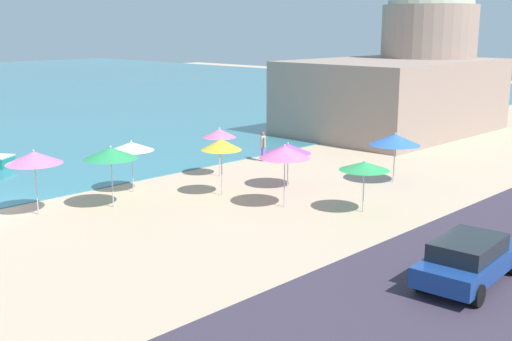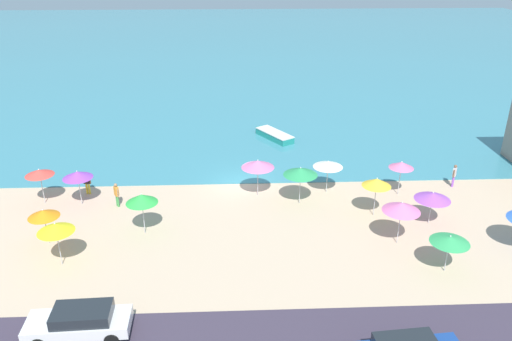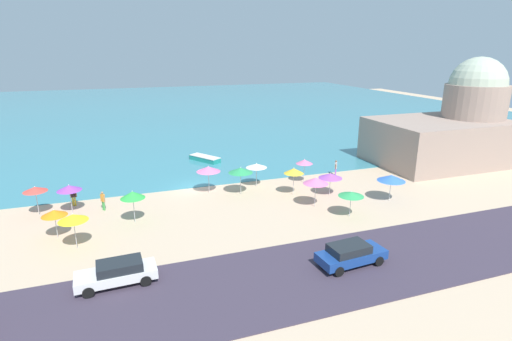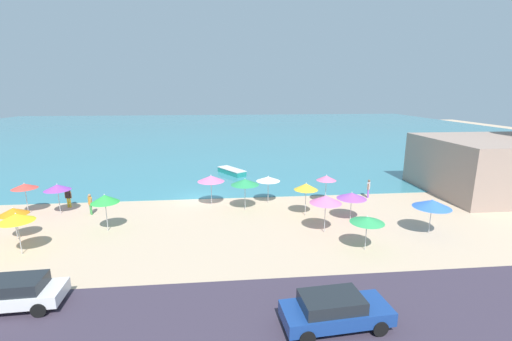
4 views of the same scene
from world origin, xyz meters
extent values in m
plane|color=#C9AB8D|center=(0.00, 0.00, 0.00)|extent=(160.00, 160.00, 0.00)
cube|color=teal|center=(0.00, 55.00, 0.03)|extent=(150.00, 110.00, 0.05)
cube|color=#3A3141|center=(0.00, -18.00, 0.03)|extent=(80.00, 8.00, 0.06)
cylinder|color=#B2B2B7|center=(16.11, -9.22, 0.96)|extent=(0.05, 0.05, 1.92)
cone|color=blue|center=(16.11, -9.22, 2.14)|extent=(2.47, 2.47, 0.54)
sphere|color=silver|center=(16.11, -9.22, 2.44)|extent=(0.08, 0.08, 0.08)
cylinder|color=#B2B2B7|center=(1.12, -1.86, 1.09)|extent=(0.05, 0.05, 2.18)
cone|color=pink|center=(1.12, -1.86, 2.38)|extent=(2.27, 2.27, 0.50)
sphere|color=silver|center=(1.12, -1.86, 2.66)|extent=(0.08, 0.08, 0.08)
cylinder|color=#B2B2B7|center=(6.00, -1.59, 1.01)|extent=(0.05, 0.05, 2.02)
cone|color=silver|center=(6.00, -1.59, 2.16)|extent=(2.07, 2.07, 0.39)
sphere|color=silver|center=(6.00, -1.59, 2.39)|extent=(0.08, 0.08, 0.08)
cylinder|color=#B2B2B7|center=(-13.38, -2.38, 1.06)|extent=(0.05, 0.05, 2.13)
cone|color=#E7463C|center=(-13.38, -2.38, 2.27)|extent=(1.88, 1.88, 0.39)
sphere|color=silver|center=(-13.38, -2.38, 2.49)|extent=(0.08, 0.08, 0.08)
cylinder|color=#B2B2B7|center=(-9.99, -9.68, 1.06)|extent=(0.05, 0.05, 2.13)
cone|color=yellow|center=(-9.99, -9.68, 2.31)|extent=(1.97, 1.97, 0.46)
sphere|color=silver|center=(-9.99, -9.68, 2.57)|extent=(0.08, 0.08, 0.08)
cylinder|color=#B2B2B7|center=(9.02, -8.33, 1.09)|extent=(0.05, 0.05, 2.18)
cone|color=pink|center=(9.02, -8.33, 2.39)|extent=(2.17, 2.17, 0.52)
sphere|color=silver|center=(9.02, -8.33, 2.68)|extent=(0.08, 0.08, 0.08)
cylinder|color=#B2B2B7|center=(11.71, -6.13, 0.86)|extent=(0.05, 0.05, 1.71)
cone|color=#A14EBB|center=(11.71, -6.13, 1.88)|extent=(2.21, 2.21, 0.45)
sphere|color=silver|center=(11.71, -6.13, 2.14)|extent=(0.08, 0.08, 0.08)
cylinder|color=#B2B2B7|center=(-11.44, -7.44, 0.89)|extent=(0.05, 0.05, 1.79)
cone|color=orange|center=(-11.44, -7.44, 1.95)|extent=(1.79, 1.79, 0.43)
sphere|color=silver|center=(-11.44, -7.44, 2.20)|extent=(0.08, 0.08, 0.08)
cylinder|color=#B2B2B7|center=(-10.83, -2.64, 1.00)|extent=(0.05, 0.05, 1.99)
cone|color=purple|center=(-10.83, -2.64, 2.17)|extent=(1.97, 1.97, 0.46)
sphere|color=silver|center=(-10.83, -2.64, 2.43)|extent=(0.08, 0.08, 0.08)
cylinder|color=#B2B2B7|center=(-5.96, -6.58, 1.06)|extent=(0.05, 0.05, 2.12)
cone|color=green|center=(-5.96, -6.58, 2.35)|extent=(1.90, 1.90, 0.54)
sphere|color=silver|center=(-5.96, -6.58, 2.65)|extent=(0.08, 0.08, 0.08)
cylinder|color=#B2B2B7|center=(8.48, -5.00, 1.08)|extent=(0.05, 0.05, 2.16)
cone|color=yellow|center=(8.48, -5.00, 2.36)|extent=(1.85, 1.85, 0.50)
sphere|color=silver|center=(8.48, -5.00, 2.64)|extent=(0.08, 0.08, 0.08)
cylinder|color=#B2B2B7|center=(10.96, -2.14, 1.04)|extent=(0.05, 0.05, 2.09)
cone|color=pink|center=(10.96, -2.14, 2.25)|extent=(1.70, 1.70, 0.43)
sphere|color=silver|center=(10.96, -2.14, 2.49)|extent=(0.08, 0.08, 0.08)
cylinder|color=#B2B2B7|center=(10.74, -11.17, 0.92)|extent=(0.05, 0.05, 1.83)
cone|color=#32A157|center=(10.74, -11.17, 1.96)|extent=(2.07, 2.07, 0.35)
sphere|color=silver|center=(10.74, -11.17, 2.16)|extent=(0.08, 0.08, 0.08)
cylinder|color=#B2B2B7|center=(3.89, -3.14, 1.08)|extent=(0.05, 0.05, 2.16)
cone|color=#2E9B57|center=(3.89, -3.14, 2.35)|extent=(2.29, 2.29, 0.48)
sphere|color=silver|center=(3.89, -3.14, 2.62)|extent=(0.08, 0.08, 0.08)
cylinder|color=#3E9347|center=(-8.37, -2.99, 0.40)|extent=(0.14, 0.14, 0.81)
cylinder|color=#3E9347|center=(-8.27, -3.14, 0.40)|extent=(0.14, 0.14, 0.81)
cube|color=orange|center=(-8.32, -3.07, 1.13)|extent=(0.38, 0.42, 0.64)
sphere|color=#987656|center=(-8.32, -3.07, 1.58)|extent=(0.22, 0.22, 0.22)
cylinder|color=#987656|center=(-8.46, -2.87, 1.08)|extent=(0.09, 0.09, 0.58)
cylinder|color=#987656|center=(-8.19, -3.26, 1.08)|extent=(0.09, 0.09, 0.58)
cylinder|color=gold|center=(-10.86, -1.11, 0.41)|extent=(0.14, 0.14, 0.81)
cylinder|color=gold|center=(-10.69, -1.14, 0.41)|extent=(0.14, 0.14, 0.81)
cube|color=black|center=(-10.78, -1.12, 1.13)|extent=(0.39, 0.27, 0.64)
sphere|color=brown|center=(-10.78, -1.12, 1.58)|extent=(0.22, 0.22, 0.22)
cylinder|color=brown|center=(-11.01, -1.09, 1.08)|extent=(0.09, 0.09, 0.58)
cylinder|color=brown|center=(-10.54, -1.16, 1.08)|extent=(0.09, 0.09, 0.58)
cylinder|color=#9550C3|center=(15.25, -1.13, 0.41)|extent=(0.14, 0.14, 0.82)
cylinder|color=#9550C3|center=(15.35, -0.97, 0.41)|extent=(0.14, 0.14, 0.82)
cube|color=silver|center=(15.30, -1.05, 1.14)|extent=(0.38, 0.42, 0.65)
sphere|color=brown|center=(15.30, -1.05, 1.59)|extent=(0.22, 0.22, 0.22)
cylinder|color=brown|center=(15.17, -1.25, 1.09)|extent=(0.09, 0.09, 0.58)
cylinder|color=brown|center=(15.43, -0.85, 1.09)|extent=(0.09, 0.09, 0.58)
cube|color=navy|center=(6.62, -17.89, 0.67)|extent=(4.58, 2.14, 0.58)
cube|color=#1E2328|center=(6.40, -17.91, 1.22)|extent=(2.61, 1.77, 0.52)
cylinder|color=black|center=(8.06, -16.93, 0.38)|extent=(0.66, 0.27, 0.64)
cylinder|color=black|center=(8.19, -18.60, 0.38)|extent=(0.66, 0.27, 0.64)
cylinder|color=black|center=(5.04, -17.17, 0.38)|extent=(0.66, 0.27, 0.64)
cylinder|color=black|center=(5.18, -18.85, 0.38)|extent=(0.66, 0.27, 0.64)
cube|color=silver|center=(-7.45, -15.30, 0.66)|extent=(4.60, 1.89, 0.56)
cube|color=#1E2328|center=(-7.22, -15.29, 1.20)|extent=(2.60, 1.60, 0.53)
cylinder|color=black|center=(-5.88, -16.03, 0.38)|extent=(0.65, 0.25, 0.64)
cylinder|color=black|center=(-5.94, -14.44, 0.38)|extent=(0.65, 0.25, 0.64)
cube|color=teal|center=(3.15, 9.18, 0.32)|extent=(3.28, 4.13, 0.54)
cube|color=teal|center=(1.94, 11.07, 0.37)|extent=(0.84, 0.76, 0.32)
cube|color=silver|center=(3.15, 9.18, 0.63)|extent=(3.35, 4.17, 0.08)
cube|color=gray|center=(29.51, -0.51, 2.59)|extent=(15.49, 10.58, 5.19)
camera|label=1|loc=(-10.70, -25.90, 7.54)|focal=45.00mm
camera|label=2|loc=(-0.33, -32.93, 15.95)|focal=35.00mm
camera|label=3|loc=(-6.55, -37.14, 13.22)|focal=28.00mm
camera|label=4|loc=(2.13, -29.82, 9.56)|focal=24.00mm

